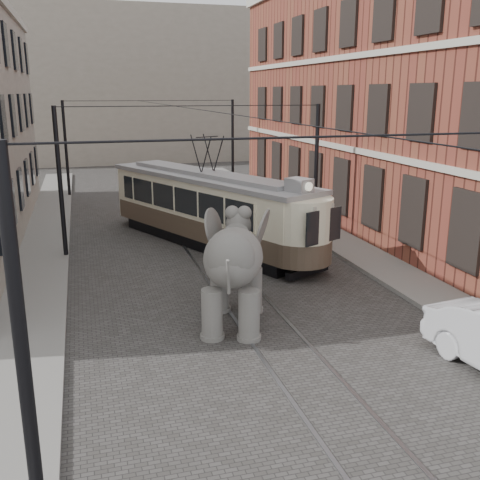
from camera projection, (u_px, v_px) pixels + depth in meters
name	position (u px, v px, depth m)	size (l,w,h in m)	color
ground	(240.00, 295.00, 18.31)	(120.00, 120.00, 0.00)	#403D3B
tram_rails	(240.00, 295.00, 18.31)	(1.54, 80.00, 0.02)	slate
sidewalk_right	(401.00, 277.00, 19.89)	(2.00, 60.00, 0.15)	slate
sidewalk_left	(32.00, 314.00, 16.56)	(2.00, 60.00, 0.15)	slate
brick_building	(400.00, 102.00, 28.04)	(8.00, 26.00, 12.00)	brown
distant_block	(126.00, 86.00, 53.64)	(28.00, 10.00, 14.00)	gray
catenary	(201.00, 182.00, 22.12)	(11.00, 30.20, 6.00)	black
tram	(208.00, 192.00, 23.70)	(2.46, 11.91, 4.73)	beige
elephant	(233.00, 273.00, 15.64)	(2.81, 5.10, 3.12)	#66635E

